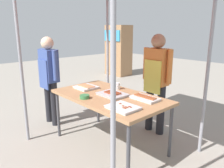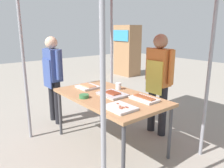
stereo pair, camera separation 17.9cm
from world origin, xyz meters
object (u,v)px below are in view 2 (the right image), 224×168
tray_spring_rolls (144,99)px  condiment_bowl (84,96)px  tray_grilled_sausages (88,87)px  drink_cup_near_edge (118,86)px  vendor_woman (159,77)px  customer_nearby (53,73)px  stall_table (109,99)px  tray_pork_links (112,94)px  tray_meat_skewers (120,108)px  neighbor_stall_left (127,50)px

tray_spring_rolls → condiment_bowl: 0.78m
tray_grilled_sausages → drink_cup_near_edge: drink_cup_near_edge is taller
vendor_woman → customer_nearby: 1.77m
stall_table → customer_nearby: (-1.26, -0.24, 0.19)m
condiment_bowl → tray_pork_links: bearing=66.7°
tray_spring_rolls → condiment_bowl: bearing=-135.8°
tray_meat_skewers → drink_cup_near_edge: 0.83m
tray_spring_rolls → neighbor_stall_left: 5.17m
tray_meat_skewers → neighbor_stall_left: 5.50m
stall_table → drink_cup_near_edge: size_ratio=15.89×
tray_grilled_sausages → neighbor_stall_left: bearing=130.2°
tray_meat_skewers → customer_nearby: customer_nearby is taller
stall_table → tray_meat_skewers: size_ratio=4.64×
tray_grilled_sausages → tray_meat_skewers: bearing=-11.7°
tray_meat_skewers → drink_cup_near_edge: drink_cup_near_edge is taller
tray_grilled_sausages → drink_cup_near_edge: size_ratio=3.05×
tray_pork_links → vendor_woman: 0.83m
tray_meat_skewers → tray_spring_rolls: (-0.05, 0.45, 0.00)m
tray_spring_rolls → condiment_bowl: tray_spring_rolls is taller
drink_cup_near_edge → stall_table: bearing=-63.0°
stall_table → vendor_woman: size_ratio=1.03×
condiment_bowl → neighbor_stall_left: neighbor_stall_left is taller
tray_meat_skewers → tray_spring_rolls: tray_spring_rolls is taller
drink_cup_near_edge → neighbor_stall_left: neighbor_stall_left is taller
stall_table → tray_pork_links: (0.04, 0.03, 0.07)m
condiment_bowl → tray_grilled_sausages: bearing=141.9°
tray_pork_links → neighbor_stall_left: (-3.55, 3.51, 0.10)m
condiment_bowl → vendor_woman: (0.27, 1.16, 0.14)m
tray_spring_rolls → vendor_woman: bearing=115.2°
tray_spring_rolls → vendor_woman: 0.70m
tray_meat_skewers → tray_pork_links: size_ratio=0.89×
condiment_bowl → vendor_woman: size_ratio=0.08×
tray_spring_rolls → customer_nearby: 1.77m
stall_table → vendor_woman: vendor_woman is taller
vendor_woman → stall_table: bearing=79.4°
condiment_bowl → drink_cup_near_edge: 0.62m
stall_table → drink_cup_near_edge: 0.34m
tray_pork_links → drink_cup_near_edge: drink_cup_near_edge is taller
drink_cup_near_edge → vendor_woman: 0.63m
vendor_woman → neighbor_stall_left: (-3.66, 2.71, -0.05)m
drink_cup_near_edge → customer_nearby: (-1.11, -0.53, 0.08)m
tray_grilled_sausages → vendor_woman: bearing=52.6°
tray_meat_skewers → customer_nearby: 1.76m
customer_nearby → tray_pork_links: bearing=11.4°
tray_meat_skewers → condiment_bowl: bearing=-170.9°
drink_cup_near_edge → vendor_woman: (0.30, 0.54, 0.12)m
drink_cup_near_edge → neighbor_stall_left: (-3.36, 3.25, 0.07)m
tray_meat_skewers → tray_pork_links: 0.52m
tray_meat_skewers → tray_spring_rolls: size_ratio=0.94×
tray_grilled_sausages → neighbor_stall_left: 4.67m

